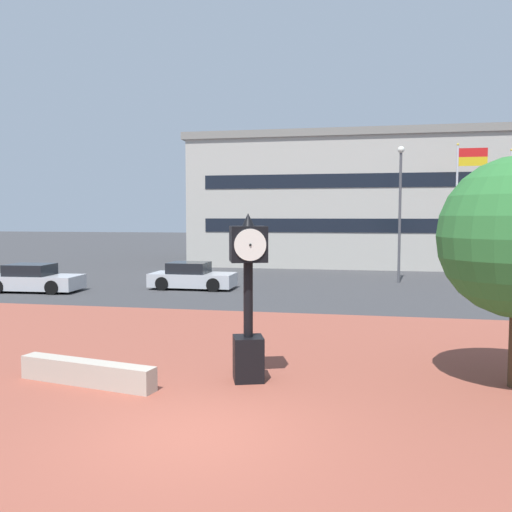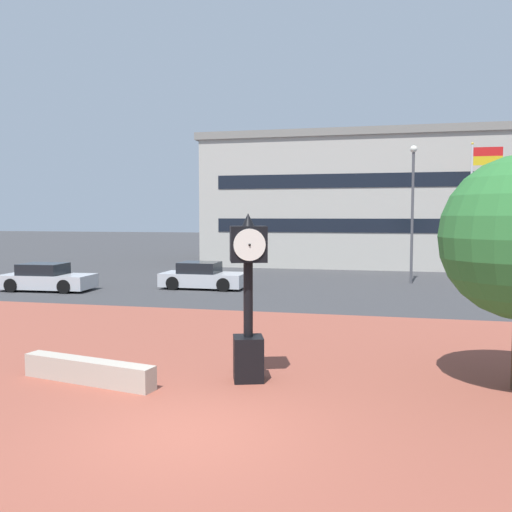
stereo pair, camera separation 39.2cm
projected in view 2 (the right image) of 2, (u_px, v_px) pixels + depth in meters
The scene contains 9 objects.
ground_plane at pixel (186, 433), 8.90m from camera, with size 200.00×200.00×0.00m, color #38383A.
plaza_brick_paving at pixel (241, 371), 12.41m from camera, with size 44.00×15.22×0.01m, color brown.
planter_wall at pixel (88, 371), 11.54m from camera, with size 3.20×0.40×0.50m, color #ADA393.
street_clock at pixel (248, 295), 11.59m from camera, with size 0.95×0.97×3.58m.
car_street_near at pixel (47, 278), 25.77m from camera, with size 4.36×2.12×1.28m.
car_street_mid at pixel (203, 277), 26.49m from camera, with size 4.04×1.92×1.28m.
flagpole_primary at pixel (475, 197), 30.38m from camera, with size 1.66×0.14×7.58m.
civic_building at pixel (404, 202), 41.45m from camera, with size 28.20×15.06×9.15m.
street_lamp_post at pixel (413, 200), 28.16m from camera, with size 0.36×0.36×7.11m.
Camera 2 is at (3.06, -8.19, 3.54)m, focal length 38.36 mm.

